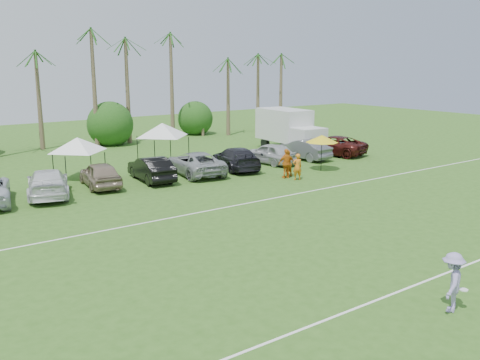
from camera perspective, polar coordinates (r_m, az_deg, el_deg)
ground at (r=17.07m, az=19.89°, el=-14.22°), size 120.00×120.00×0.00m
field_lines at (r=22.07m, az=2.41°, el=-7.24°), size 80.00×12.10×0.01m
palm_tree_5 at (r=48.02m, az=-20.95°, el=12.80°), size 2.40×2.40×9.90m
palm_tree_6 at (r=49.27m, az=-16.42°, el=14.08°), size 2.40×2.40×10.90m
palm_tree_7 at (r=50.82m, az=-12.09°, el=15.21°), size 2.40×2.40×11.90m
palm_tree_8 at (r=53.02m, az=-6.91°, el=12.47°), size 2.40×2.40×8.90m
palm_tree_9 at (r=55.64m, az=-2.32°, el=13.45°), size 2.40×2.40×9.90m
palm_tree_10 at (r=58.59m, az=1.87°, el=14.25°), size 2.40×2.40×10.90m
palm_tree_11 at (r=61.16m, az=4.94°, el=14.94°), size 2.40×2.40×11.90m
bush_tree_2 at (r=51.21m, az=-14.18°, el=5.81°), size 4.00×4.00×4.00m
bush_tree_3 at (r=55.69m, az=-4.56°, el=6.66°), size 4.00×4.00×4.00m
sideline_player_a at (r=34.46m, az=6.13°, el=1.41°), size 0.72×0.59×1.71m
sideline_player_b at (r=35.36m, az=5.00°, el=1.77°), size 0.94×0.78×1.78m
sideline_player_c at (r=34.90m, az=4.99°, el=1.76°), size 1.22×0.77×1.94m
box_truck at (r=45.55m, az=5.34°, el=5.43°), size 3.01×6.94×3.49m
canopy_tent_left at (r=35.69m, az=-16.98°, el=4.37°), size 3.94×3.94×3.19m
canopy_tent_right at (r=40.13m, az=-8.31°, el=6.04°), size 4.34×4.34×3.52m
market_umbrella at (r=37.41m, az=8.73°, el=4.37°), size 2.25×2.25×2.50m
frisbee_player at (r=17.69m, az=21.70°, el=-10.09°), size 1.39×1.15×1.87m
parked_car_3 at (r=31.97m, az=-19.81°, el=-0.29°), size 3.60×5.76×1.56m
parked_car_4 at (r=33.46m, az=-14.69°, el=0.59°), size 2.47×4.78×1.56m
parked_car_5 at (r=34.50m, az=-9.45°, el=1.19°), size 2.13×4.87×1.56m
parked_car_6 at (r=36.07m, az=-4.80°, el=1.81°), size 3.37×5.91×1.56m
parked_car_7 at (r=37.75m, az=-0.45°, el=2.33°), size 3.47×5.74×1.56m
parked_car_8 at (r=39.89m, az=3.22°, el=2.87°), size 2.36×4.75×1.56m
parked_car_9 at (r=41.96m, az=6.76°, el=3.28°), size 1.97×4.82×1.56m
parked_car_10 at (r=44.30m, az=9.81°, el=3.67°), size 3.96×6.08×1.56m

